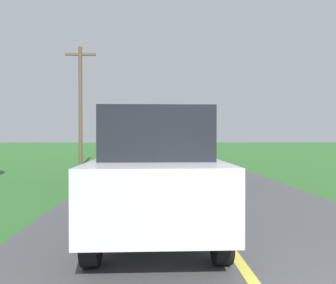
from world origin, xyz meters
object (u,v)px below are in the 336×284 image
(banana_truck_near, at_px, (160,140))
(following_car, at_px, (156,172))
(utility_pole_roadside, at_px, (80,103))
(banana_truck_far, at_px, (158,139))

(banana_truck_near, relative_size, following_car, 1.42)
(utility_pole_roadside, relative_size, following_car, 1.58)
(banana_truck_far, bearing_deg, following_car, -90.98)
(banana_truck_far, height_order, following_car, banana_truck_far)
(banana_truck_near, height_order, following_car, banana_truck_near)
(banana_truck_far, bearing_deg, utility_pole_roadside, -121.78)
(banana_truck_near, distance_m, following_car, 8.34)
(banana_truck_near, xyz_separation_m, utility_pole_roadside, (-4.18, 5.27, 1.99))
(banana_truck_far, bearing_deg, banana_truck_near, -90.58)
(banana_truck_near, bearing_deg, utility_pole_roadside, 128.39)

